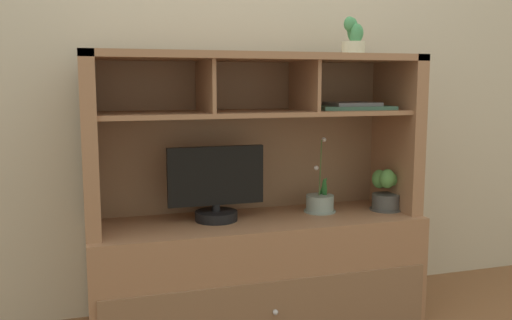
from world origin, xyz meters
TOP-DOWN VIEW (x-y plane):
  - back_wall at (0.00, 0.28)m, footprint 6.00×0.02m
  - media_console at (0.00, 0.01)m, footprint 1.49×0.54m
  - tv_monitor at (-0.19, 0.00)m, footprint 0.43×0.19m
  - potted_orchid at (0.32, 0.01)m, footprint 0.15×0.15m
  - potted_fern at (0.64, -0.04)m, footprint 0.15×0.15m
  - magazine_stack_left at (0.47, 0.01)m, footprint 0.37×0.29m
  - potted_succulent at (0.48, 0.02)m, footprint 0.12×0.12m

SIDE VIEW (x-z plane):
  - media_console at x=0.00m, z-range -0.24..0.99m
  - potted_orchid at x=0.32m, z-range 0.36..0.71m
  - potted_fern at x=0.64m, z-range 0.48..0.68m
  - tv_monitor at x=-0.19m, z-range 0.48..0.81m
  - magazine_stack_left at x=0.47m, z-range 0.97..1.01m
  - potted_succulent at x=0.48m, z-range 1.21..1.39m
  - back_wall at x=0.00m, z-range 0.00..2.80m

